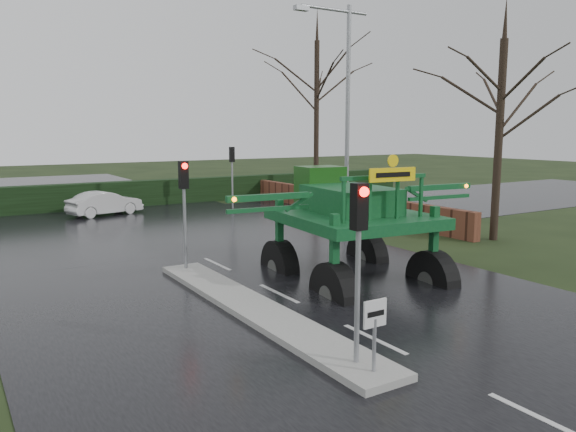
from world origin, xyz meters
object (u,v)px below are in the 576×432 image
traffic_signal_far (232,163)px  street_light_right (342,96)px  keep_left_sign (375,324)px  traffic_signal_near (359,235)px  traffic_signal_mid (184,192)px  crop_sprayer (331,213)px  white_sedan (105,215)px

traffic_signal_far → street_light_right: size_ratio=0.35×
keep_left_sign → traffic_signal_near: bearing=90.0°
traffic_signal_mid → street_light_right: size_ratio=0.35×
keep_left_sign → traffic_signal_far: 22.93m
crop_sprayer → keep_left_sign: bearing=-112.2°
street_light_right → crop_sprayer: (-7.02, -8.77, -3.74)m
traffic_signal_mid → white_sedan: traffic_signal_mid is taller
keep_left_sign → crop_sprayer: crop_sprayer is taller
traffic_signal_near → crop_sprayer: size_ratio=0.42×
keep_left_sign → white_sedan: (0.91, 22.69, -1.06)m
keep_left_sign → traffic_signal_near: 1.61m
keep_left_sign → white_sedan: keep_left_sign is taller
traffic_signal_near → traffic_signal_mid: (0.00, 8.50, 0.00)m
crop_sprayer → traffic_signal_near: bearing=-114.8°
traffic_signal_far → white_sedan: size_ratio=0.92×
traffic_signal_near → white_sedan: 22.37m
traffic_signal_mid → crop_sprayer: bearing=-59.9°
traffic_signal_near → crop_sprayer: (2.47, 4.24, -0.34)m
white_sedan → street_light_right: bearing=-152.3°
keep_left_sign → crop_sprayer: size_ratio=0.16×
white_sedan → crop_sprayer: bearing=169.6°
traffic_signal_mid → traffic_signal_far: (7.80, 12.52, 0.00)m
traffic_signal_near → keep_left_sign: bearing=-90.0°
traffic_signal_near → street_light_right: size_ratio=0.35×
street_light_right → white_sedan: (-8.58, 9.19, -5.99)m
white_sedan → traffic_signal_near: bearing=162.3°
traffic_signal_mid → street_light_right: (9.49, 4.51, 3.40)m
traffic_signal_near → traffic_signal_mid: size_ratio=1.00×
keep_left_sign → white_sedan: 22.74m
traffic_signal_mid → white_sedan: bearing=86.2°
traffic_signal_near → white_sedan: size_ratio=0.92×
street_light_right → traffic_signal_far: bearing=101.9°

